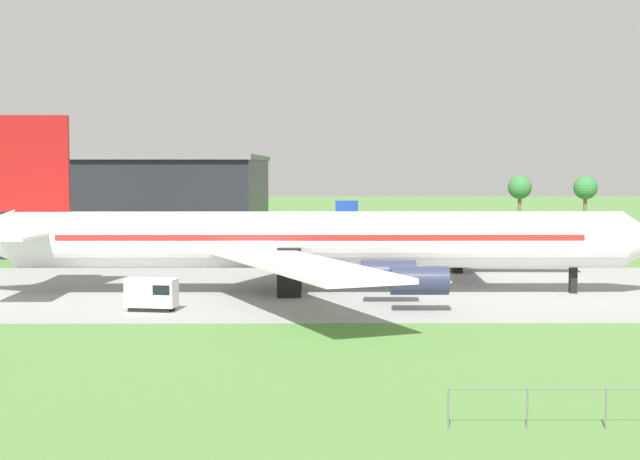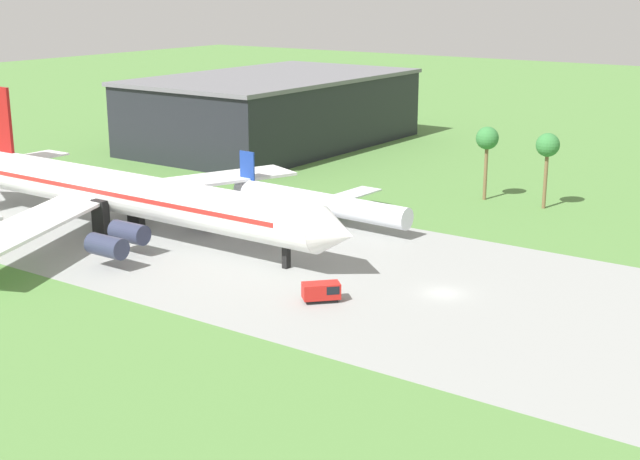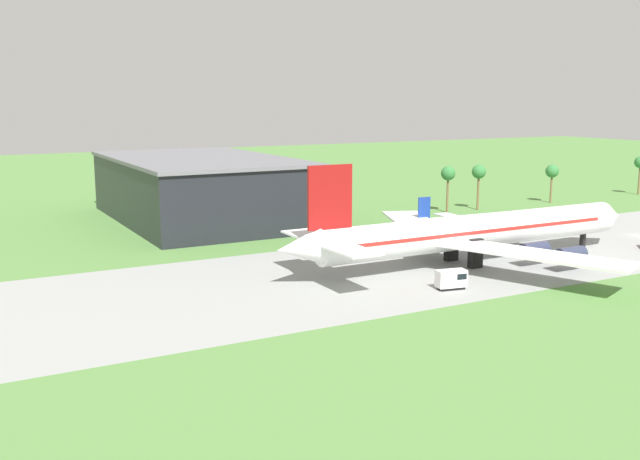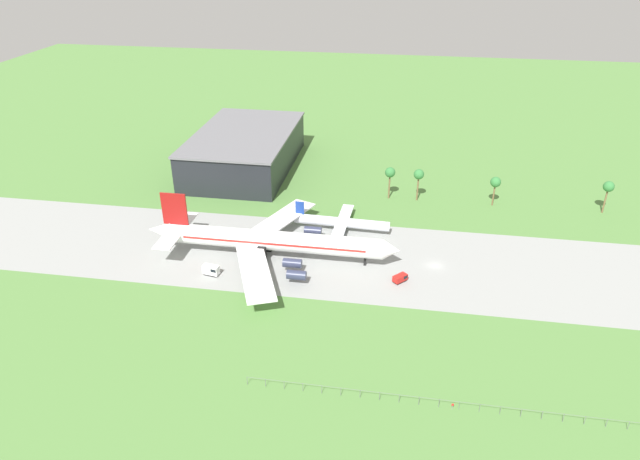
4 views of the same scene
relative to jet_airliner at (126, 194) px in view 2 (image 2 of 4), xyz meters
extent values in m
plane|color=#517F3D|center=(47.49, 2.82, -5.54)|extent=(600.00, 600.00, 0.00)
cube|color=gray|center=(47.49, 2.82, -5.53)|extent=(320.00, 44.00, 0.02)
cylinder|color=white|center=(1.33, 0.00, 0.06)|extent=(62.67, 5.82, 5.82)
cone|color=white|center=(34.99, 0.00, 0.06)|extent=(4.66, 5.71, 5.71)
cube|color=red|center=(1.33, 0.00, 0.50)|extent=(53.27, 5.94, 0.58)
cube|color=white|center=(-0.58, -15.12, -0.96)|extent=(18.35, 30.88, 0.44)
cube|color=white|center=(-0.58, 15.12, -0.96)|extent=(18.35, 30.88, 0.44)
cylinder|color=#2D334C|center=(7.91, -6.99, -2.67)|extent=(5.24, 2.62, 2.62)
cylinder|color=#2D334C|center=(10.26, -12.81, -2.67)|extent=(5.24, 2.62, 2.62)
cylinder|color=#2D334C|center=(7.91, 6.99, -2.67)|extent=(5.24, 2.62, 2.62)
cylinder|color=#2D334C|center=(10.26, 12.81, -2.67)|extent=(5.24, 2.62, 2.62)
cube|color=black|center=(27.65, 0.00, -3.03)|extent=(0.70, 0.90, 5.02)
cube|color=black|center=(-1.81, -3.20, -3.03)|extent=(2.40, 1.20, 5.02)
cube|color=black|center=(-1.81, 3.20, -3.03)|extent=(2.40, 1.20, 5.02)
cylinder|color=silver|center=(18.41, 19.57, -2.58)|extent=(30.45, 4.43, 3.12)
cube|color=navy|center=(4.77, 20.16, 1.17)|extent=(2.82, 0.36, 4.37)
cube|color=silver|center=(18.41, 19.57, -2.89)|extent=(4.92, 27.44, 0.24)
cube|color=black|center=(18.41, 19.57, -4.06)|extent=(1.32, 2.86, 2.96)
cube|color=black|center=(37.92, -7.19, -5.34)|extent=(3.67, 3.74, 0.40)
cube|color=#B21E19|center=(37.92, -7.19, -4.29)|extent=(4.24, 4.32, 1.70)
cube|color=black|center=(38.68, -6.38, -4.04)|extent=(2.46, 2.43, 0.90)
cube|color=black|center=(-26.45, 66.38, 1.48)|extent=(36.00, 60.00, 14.05)
cube|color=slate|center=(-26.45, 66.38, 8.90)|extent=(36.72, 61.20, 0.80)
cylinder|color=brown|center=(41.75, 46.63, -0.91)|extent=(0.56, 0.56, 9.26)
sphere|color=#337538|center=(41.75, 46.63, 4.32)|extent=(3.60, 3.60, 3.60)
cylinder|color=brown|center=(31.81, 46.63, -0.88)|extent=(0.56, 0.56, 9.33)
sphere|color=#337538|center=(31.81, 46.63, 4.39)|extent=(3.60, 3.60, 3.60)
camera|label=1|loc=(0.66, -100.96, 7.88)|focal=55.00mm
camera|label=2|loc=(90.63, -81.59, 27.85)|focal=50.00mm
camera|label=3|loc=(-81.09, -94.02, 22.71)|focal=40.00mm
camera|label=4|loc=(37.43, -139.63, 80.74)|focal=32.00mm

